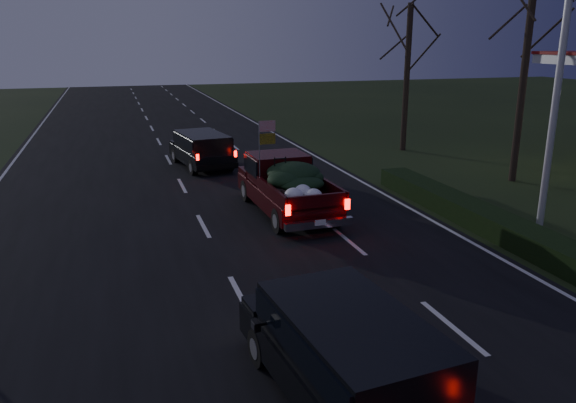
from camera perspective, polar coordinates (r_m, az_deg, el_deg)
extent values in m
plane|color=black|center=(12.26, -4.83, -9.70)|extent=(120.00, 120.00, 0.00)
cube|color=black|center=(12.26, -4.83, -9.66)|extent=(14.00, 120.00, 0.02)
cube|color=black|center=(17.83, 18.06, -1.08)|extent=(1.00, 10.00, 0.60)
cylinder|color=silver|center=(17.44, 25.87, 11.83)|extent=(0.20, 0.20, 9.00)
cylinder|color=black|center=(23.19, 22.89, 12.22)|extent=(0.28, 0.28, 8.50)
cylinder|color=black|center=(28.45, 11.96, 12.09)|extent=(0.28, 0.28, 7.00)
cube|color=#39070A|center=(17.84, -0.16, 0.69)|extent=(2.10, 4.92, 0.54)
cube|color=#39070A|center=(18.47, -1.05, 3.56)|extent=(1.85, 1.61, 0.88)
cube|color=black|center=(18.45, -1.05, 3.85)|extent=(1.94, 1.52, 0.54)
cube|color=#39070A|center=(16.62, 1.26, 0.57)|extent=(1.88, 2.78, 0.06)
ellipsoid|color=black|center=(16.96, 0.85, 2.42)|extent=(1.61, 1.80, 0.58)
cylinder|color=gray|center=(17.26, -2.92, 4.96)|extent=(0.03, 0.03, 1.95)
cube|color=red|center=(17.20, -2.12, 7.66)|extent=(0.51, 0.04, 0.33)
cube|color=gold|center=(17.26, -2.10, 6.38)|extent=(0.51, 0.04, 0.33)
cube|color=black|center=(24.67, -8.80, 4.75)|extent=(2.36, 4.44, 0.53)
cube|color=black|center=(24.36, -8.71, 6.04)|extent=(2.09, 3.29, 0.71)
cube|color=black|center=(24.34, -8.71, 6.21)|extent=(2.16, 3.22, 0.42)
cube|color=black|center=(8.85, 5.62, -16.53)|extent=(2.25, 4.56, 0.55)
cube|color=black|center=(8.35, 6.51, -13.68)|extent=(2.02, 3.36, 0.73)
cube|color=black|center=(8.32, 6.52, -13.24)|extent=(2.11, 3.28, 0.44)
cube|color=black|center=(8.89, -3.29, -12.44)|extent=(0.11, 0.21, 0.15)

